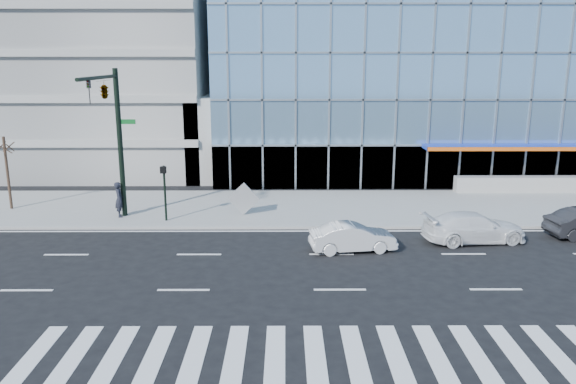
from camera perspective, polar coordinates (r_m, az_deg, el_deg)
name	(u,v)px	position (r m, az deg, el deg)	size (l,w,h in m)	color
ground	(331,254)	(25.63, 4.44, -6.33)	(160.00, 160.00, 0.00)	black
sidewalk	(321,207)	(33.23, 3.33, -1.54)	(120.00, 8.00, 0.15)	gray
theatre_building	(469,72)	(52.57, 17.91, 11.55)	(42.00, 26.00, 15.00)	#7FAED4
parking_garage	(77,42)	(53.16, -20.62, 14.06)	(24.00, 24.00, 20.00)	gray
ramp_block	(233,135)	(42.60, -5.58, 5.75)	(6.00, 8.00, 6.00)	gray
traffic_signal	(109,109)	(30.06, -17.70, 8.07)	(1.14, 5.74, 8.00)	black
ped_signal_post	(164,185)	(30.39, -12.46, 0.75)	(0.30, 0.33, 3.00)	black
street_tree_near	(4,147)	(35.66, -26.86, 4.14)	(1.10, 1.10, 4.23)	#332319
white_suv	(474,227)	(28.52, 18.36, -3.42)	(2.00, 4.93, 1.43)	white
white_sedan	(353,237)	(25.98, 6.59, -4.60)	(1.37, 3.93, 1.30)	silver
pedestrian	(119,199)	(32.07, -16.77, -0.72)	(0.71, 0.46, 1.94)	black
tilted_panel	(244,199)	(31.17, -4.52, -0.68)	(1.30, 0.06, 1.30)	gray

